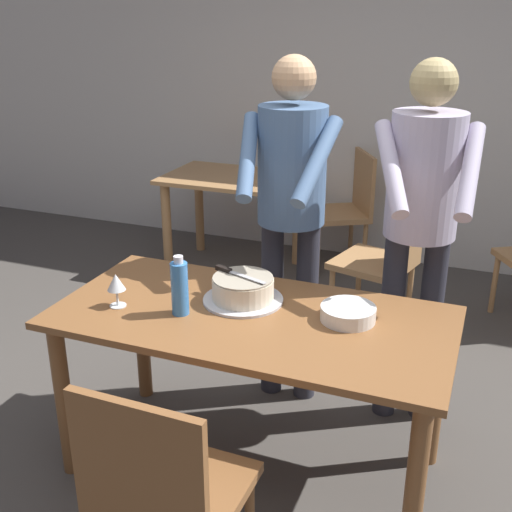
% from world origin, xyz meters
% --- Properties ---
extents(ground_plane, '(14.00, 14.00, 0.00)m').
position_xyz_m(ground_plane, '(0.00, 0.00, 0.00)').
color(ground_plane, '#4C4742').
extents(back_wall, '(10.00, 0.12, 2.70)m').
position_xyz_m(back_wall, '(0.00, 2.79, 1.35)').
color(back_wall, silver).
rests_on(back_wall, ground_plane).
extents(main_dining_table, '(1.61, 0.79, 0.75)m').
position_xyz_m(main_dining_table, '(0.00, 0.00, 0.63)').
color(main_dining_table, brown).
rests_on(main_dining_table, ground_plane).
extents(cake_on_platter, '(0.34, 0.34, 0.11)m').
position_xyz_m(cake_on_platter, '(-0.08, 0.10, 0.80)').
color(cake_on_platter, silver).
rests_on(cake_on_platter, main_dining_table).
extents(cake_knife, '(0.26, 0.11, 0.02)m').
position_xyz_m(cake_knife, '(-0.15, 0.13, 0.87)').
color(cake_knife, silver).
rests_on(cake_knife, cake_on_platter).
extents(plate_stack, '(0.22, 0.22, 0.06)m').
position_xyz_m(plate_stack, '(0.37, 0.09, 0.78)').
color(plate_stack, white).
rests_on(plate_stack, main_dining_table).
extents(wine_glass_near, '(0.08, 0.08, 0.14)m').
position_xyz_m(wine_glass_near, '(-0.55, -0.13, 0.85)').
color(wine_glass_near, silver).
rests_on(wine_glass_near, main_dining_table).
extents(water_bottle, '(0.07, 0.07, 0.25)m').
position_xyz_m(water_bottle, '(-0.27, -0.10, 0.86)').
color(water_bottle, '#387AC6').
rests_on(water_bottle, main_dining_table).
extents(person_cutting_cake, '(0.47, 0.56, 1.72)m').
position_xyz_m(person_cutting_cake, '(-0.04, 0.60, 1.08)').
color(person_cutting_cake, '#2D2D38').
rests_on(person_cutting_cake, ground_plane).
extents(person_standing_beside, '(0.46, 0.57, 1.72)m').
position_xyz_m(person_standing_beside, '(0.56, 0.63, 1.08)').
color(person_standing_beside, '#2D2D38').
rests_on(person_standing_beside, ground_plane).
extents(chair_near_side, '(0.45, 0.45, 0.90)m').
position_xyz_m(chair_near_side, '(0.01, -0.77, 0.49)').
color(chair_near_side, brown).
rests_on(chair_near_side, ground_plane).
extents(background_table, '(1.00, 0.70, 0.74)m').
position_xyz_m(background_table, '(-0.99, 2.09, 0.58)').
color(background_table, tan).
rests_on(background_table, ground_plane).
extents(background_chair_1, '(0.60, 0.60, 0.90)m').
position_xyz_m(background_chair_1, '(-0.20, 2.45, 0.49)').
color(background_chair_1, tan).
rests_on(background_chair_1, ground_plane).
extents(background_chair_2, '(0.54, 0.54, 0.90)m').
position_xyz_m(background_chair_2, '(0.28, 1.50, 0.49)').
color(background_chair_2, tan).
rests_on(background_chair_2, ground_plane).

